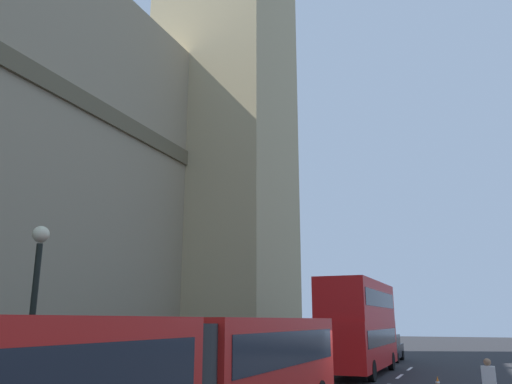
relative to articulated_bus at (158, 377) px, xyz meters
The scene contains 5 objects.
articulated_bus is the anchor object (origin of this frame).
double_decker_bus 19.80m from the articulated_bus, ahead, with size 9.85×2.54×4.90m.
sedan_lead 29.57m from the articulated_bus, ahead, with size 4.40×1.86×1.85m.
traffic_cone_east 15.22m from the articulated_bus, 16.14° to the right, with size 0.36×0.36×0.58m.
street_lamp 4.80m from the articulated_bus, 77.25° to the left, with size 0.44×0.44×5.27m.
Camera 1 is at (-18.16, -3.90, 2.84)m, focal length 35.53 mm.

